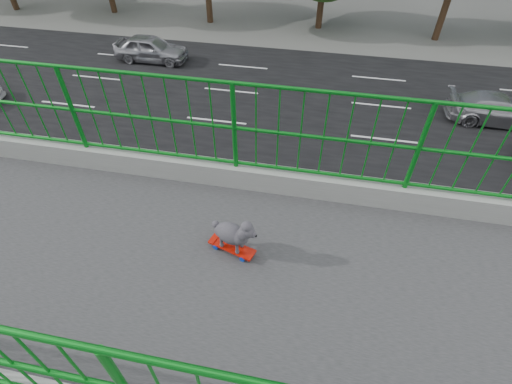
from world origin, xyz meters
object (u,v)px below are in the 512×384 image
object	(u,v)px
poodle	(233,233)
car_4	(151,48)
car_3	(498,109)
skateboard	(232,247)

from	to	relation	value
poodle	car_4	xyz separation A→B (m)	(-18.46, -9.89, -6.55)
poodle	car_3	world-z (taller)	poodle
skateboard	car_4	size ratio (longest dim) A/B	0.12
skateboard	poodle	size ratio (longest dim) A/B	1.07
car_3	poodle	bearing A→B (deg)	149.27
poodle	car_4	size ratio (longest dim) A/B	0.11
poodle	skateboard	bearing A→B (deg)	-90.00
skateboard	poodle	xyz separation A→B (m)	(0.01, 0.03, 0.25)
skateboard	car_4	world-z (taller)	skateboard
poodle	car_3	xyz separation A→B (m)	(-15.26, 9.07, -6.63)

